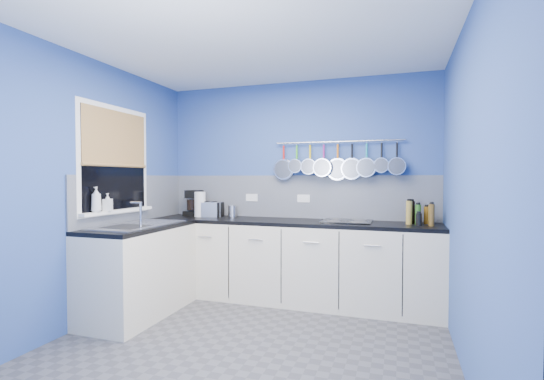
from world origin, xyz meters
The scene contains 45 objects.
floor centered at (0.00, 0.00, -0.01)m, with size 3.20×3.00×0.02m, color #47474C.
ceiling centered at (0.00, 0.00, 2.51)m, with size 3.20×3.00×0.02m, color white.
wall_back centered at (0.00, 1.51, 1.25)m, with size 3.20×0.02×2.50m, color #314D93.
wall_front centered at (0.00, -1.51, 1.25)m, with size 3.20×0.02×2.50m, color #314D93.
wall_left centered at (-1.61, 0.00, 1.25)m, with size 0.02×3.00×2.50m, color #314D93.
wall_right centered at (1.61, 0.00, 1.25)m, with size 0.02×3.00×2.50m, color #314D93.
backsplash_back centered at (0.00, 1.49, 1.15)m, with size 3.20×0.02×0.50m, color gray.
backsplash_left centered at (-1.59, 0.60, 1.15)m, with size 0.02×1.80×0.50m, color gray.
cabinet_run_back centered at (0.00, 1.20, 0.43)m, with size 3.20×0.60×0.86m, color beige.
worktop_back centered at (0.00, 1.20, 0.88)m, with size 3.20×0.60×0.04m, color black.
cabinet_run_left centered at (-1.30, 0.30, 0.43)m, with size 0.60×1.20×0.86m, color beige.
worktop_left centered at (-1.30, 0.30, 0.88)m, with size 0.60×1.20×0.04m, color black.
window_frame centered at (-1.58, 0.30, 1.55)m, with size 0.01×1.00×1.10m, color white.
window_glass centered at (-1.57, 0.30, 1.55)m, with size 0.01×0.90×1.00m, color black.
bamboo_blind centered at (-1.56, 0.30, 1.77)m, with size 0.01×0.90×0.55m, color #966243.
window_sill centered at (-1.55, 0.30, 1.04)m, with size 0.10×0.98×0.03m, color white.
sink_unit centered at (-1.30, 0.30, 0.90)m, with size 0.50×0.95×0.01m, color silver.
mixer_tap centered at (-1.14, 0.12, 1.03)m, with size 0.12×0.08×0.26m, color silver, non-canonical shape.
socket_left centered at (-0.55, 1.48, 1.13)m, with size 0.15×0.01×0.09m, color white.
socket_right centered at (0.10, 1.48, 1.13)m, with size 0.15×0.01×0.09m, color white.
pot_rail centered at (0.50, 1.45, 1.78)m, with size 0.02×0.02×1.45m, color silver.
soap_bottle_a centered at (-1.53, -0.01, 1.17)m, with size 0.09×0.09×0.24m, color white.
soap_bottle_b centered at (-1.53, 0.13, 1.14)m, with size 0.08×0.08×0.17m, color white.
paper_towel centered at (-1.13, 1.24, 1.05)m, with size 0.13×0.13×0.30m, color white.
coffee_maker centered at (-1.28, 1.33, 1.06)m, with size 0.18×0.20×0.32m, color black, non-canonical shape.
toaster centered at (-1.02, 1.28, 0.99)m, with size 0.28×0.16×0.18m, color silver.
canister centered at (-0.75, 1.34, 0.97)m, with size 0.10×0.10×0.14m, color silver.
hob centered at (0.63, 1.26, 0.91)m, with size 0.52×0.46×0.01m, color black.
pan_0 centered at (-0.13, 1.44, 1.57)m, with size 0.24×0.05×0.43m, color silver, non-canonical shape.
pan_1 centered at (0.02, 1.44, 1.60)m, with size 0.16×0.11×0.35m, color silver, non-canonical shape.
pan_2 centered at (0.18, 1.44, 1.59)m, with size 0.18×0.11×0.37m, color silver, non-canonical shape.
pan_3 centered at (0.34, 1.44, 1.58)m, with size 0.21×0.13×0.40m, color silver, non-canonical shape.
pan_4 centered at (0.50, 1.44, 1.56)m, with size 0.24×0.05×0.43m, color silver, non-canonical shape.
pan_5 centered at (0.66, 1.44, 1.57)m, with size 0.23×0.07×0.42m, color silver, non-canonical shape.
pan_6 centered at (0.82, 1.44, 1.58)m, with size 0.21×0.10×0.40m, color silver, non-canonical shape.
pan_7 centered at (0.98, 1.44, 1.60)m, with size 0.16×0.10×0.35m, color silver, non-canonical shape.
pan_8 centered at (1.14, 1.44, 1.59)m, with size 0.19×0.11×0.38m, color silver, non-canonical shape.
condiment_0 centered at (1.43, 1.32, 0.99)m, with size 0.06×0.06×0.18m, color #8C5914.
condiment_1 centered at (1.35, 1.34, 0.96)m, with size 0.05×0.05×0.12m, color #4C190C.
condiment_2 centered at (1.29, 1.31, 1.02)m, with size 0.06×0.06×0.23m, color black.
condiment_3 centered at (1.46, 1.23, 1.00)m, with size 0.05×0.05×0.20m, color brown.
condiment_4 centered at (1.34, 1.23, 1.00)m, with size 0.06×0.06×0.20m, color #265919.
condiment_5 centered at (1.26, 1.22, 1.02)m, with size 0.06×0.06×0.24m, color olive.
condiment_6 centered at (1.47, 1.14, 1.01)m, with size 0.05×0.05×0.22m, color brown.
condiment_7 centered at (1.35, 1.14, 0.96)m, with size 0.06×0.06×0.12m, color black.
Camera 1 is at (1.16, -2.91, 1.37)m, focal length 25.42 mm.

